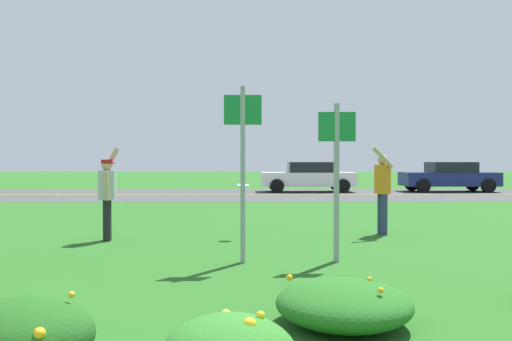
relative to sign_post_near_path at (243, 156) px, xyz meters
The scene contains 12 objects.
ground_plane 4.93m from the sign_post_near_path, 103.42° to the left, with size 120.00×120.00×0.00m, color #26601E.
highway_strip 16.02m from the sign_post_near_path, 93.90° to the left, with size 120.00×8.58×0.01m, color #424244.
highway_center_stripe 16.02m from the sign_post_near_path, 93.90° to the left, with size 120.00×0.16×0.00m, color yellow.
daylily_clump_mid_left 4.58m from the sign_post_near_path, 111.33° to the right, with size 1.10×0.95×0.55m.
daylily_clump_front_center 3.48m from the sign_post_near_path, 72.63° to the right, with size 1.26×1.33×0.43m.
sign_post_near_path is the anchor object (origin of this frame).
sign_post_by_roadside 1.42m from the sign_post_near_path, ahead, with size 0.56×0.10×2.39m.
person_thrower_red_cap_gray_shirt 3.48m from the sign_post_near_path, 139.32° to the left, with size 0.36×0.51×1.78m.
person_catcher_orange_shirt 4.16m from the sign_post_near_path, 46.12° to the left, with size 0.47×0.53×1.83m.
frisbee_pale_blue 2.63m from the sign_post_near_path, 90.29° to the left, with size 0.25×0.24×0.08m.
car_navy_leftmost 20.45m from the sign_post_near_path, 60.82° to the left, with size 4.50×2.00×1.45m.
car_white_center_left 18.12m from the sign_post_near_path, 80.24° to the left, with size 4.50×2.00×1.45m.
Camera 1 is at (1.14, -1.10, 1.53)m, focal length 37.34 mm.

